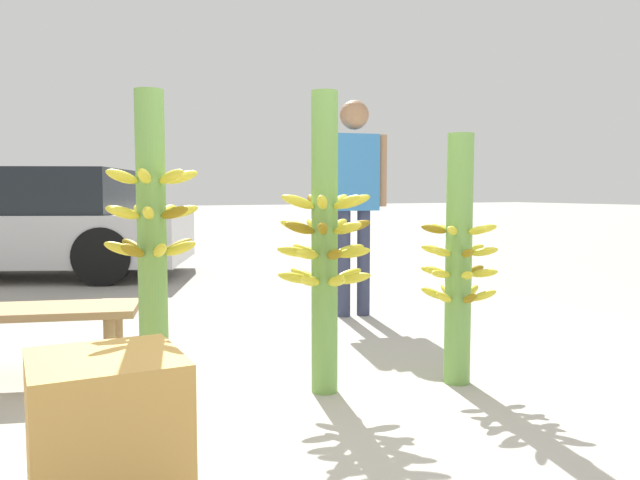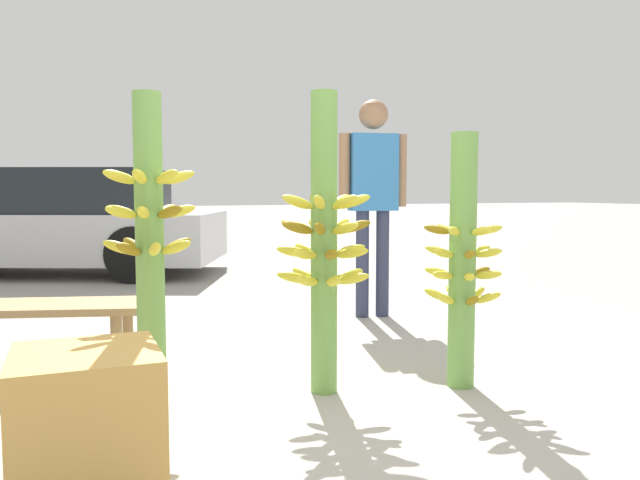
% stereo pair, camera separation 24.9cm
% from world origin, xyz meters
% --- Properties ---
extents(ground_plane, '(80.00, 80.00, 0.00)m').
position_xyz_m(ground_plane, '(0.00, 0.00, 0.00)').
color(ground_plane, '#9E998E').
extents(banana_stalk_left, '(0.42, 0.42, 1.46)m').
position_xyz_m(banana_stalk_left, '(-0.76, 0.46, 0.77)').
color(banana_stalk_left, '#6B9E47').
rests_on(banana_stalk_left, ground_plane).
extents(banana_stalk_center, '(0.48, 0.48, 1.50)m').
position_xyz_m(banana_stalk_center, '(0.08, 0.41, 0.76)').
color(banana_stalk_center, '#6B9E47').
rests_on(banana_stalk_center, ground_plane).
extents(banana_stalk_right, '(0.41, 0.41, 1.31)m').
position_xyz_m(banana_stalk_right, '(0.78, 0.23, 0.65)').
color(banana_stalk_right, '#6B9E47').
rests_on(banana_stalk_right, ground_plane).
extents(vendor_person, '(0.57, 0.23, 1.73)m').
position_xyz_m(vendor_person, '(1.18, 2.02, 1.06)').
color(vendor_person, '#2D334C').
rests_on(vendor_person, ground_plane).
extents(parked_car, '(4.29, 3.13, 1.28)m').
position_xyz_m(parked_car, '(-1.18, 5.83, 0.62)').
color(parked_car, '#B7B7BC').
rests_on(parked_car, ground_plane).
extents(produce_crate, '(0.48, 0.48, 0.48)m').
position_xyz_m(produce_crate, '(-1.06, -0.23, 0.24)').
color(produce_crate, '#C69347').
rests_on(produce_crate, ground_plane).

